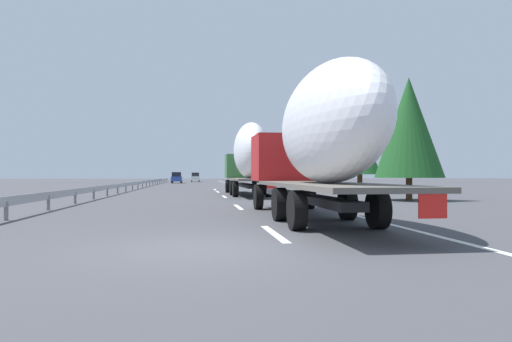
# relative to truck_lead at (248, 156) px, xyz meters

# --- Properties ---
(ground_plane) EXTENTS (260.00, 260.00, 0.00)m
(ground_plane) POSITION_rel_truck_lead_xyz_m (17.62, 3.60, -2.73)
(ground_plane) COLOR #424247
(lane_stripe_0) EXTENTS (3.20, 0.20, 0.01)m
(lane_stripe_0) POSITION_rel_truck_lead_xyz_m (-20.38, 1.80, -2.73)
(lane_stripe_0) COLOR white
(lane_stripe_0) RESTS_ON ground_plane
(lane_stripe_1) EXTENTS (3.20, 0.20, 0.01)m
(lane_stripe_1) POSITION_rel_truck_lead_xyz_m (-11.30, 1.80, -2.73)
(lane_stripe_1) COLOR white
(lane_stripe_1) RESTS_ON ground_plane
(lane_stripe_2) EXTENTS (3.20, 0.20, 0.01)m
(lane_stripe_2) POSITION_rel_truck_lead_xyz_m (-1.65, 1.80, -2.73)
(lane_stripe_2) COLOR white
(lane_stripe_2) RESTS_ON ground_plane
(lane_stripe_3) EXTENTS (3.20, 0.20, 0.01)m
(lane_stripe_3) POSITION_rel_truck_lead_xyz_m (6.91, 1.80, -2.73)
(lane_stripe_3) COLOR white
(lane_stripe_3) RESTS_ON ground_plane
(lane_stripe_4) EXTENTS (3.20, 0.20, 0.01)m
(lane_stripe_4) POSITION_rel_truck_lead_xyz_m (12.31, 1.80, -2.73)
(lane_stripe_4) COLOR white
(lane_stripe_4) RESTS_ON ground_plane
(lane_stripe_5) EXTENTS (3.20, 0.20, 0.01)m
(lane_stripe_5) POSITION_rel_truck_lead_xyz_m (30.94, 1.80, -2.73)
(lane_stripe_5) COLOR white
(lane_stripe_5) RESTS_ON ground_plane
(lane_stripe_6) EXTENTS (3.20, 0.20, 0.01)m
(lane_stripe_6) POSITION_rel_truck_lead_xyz_m (31.68, 1.80, -2.73)
(lane_stripe_6) COLOR white
(lane_stripe_6) RESTS_ON ground_plane
(edge_line_right) EXTENTS (110.00, 0.20, 0.01)m
(edge_line_right) POSITION_rel_truck_lead_xyz_m (22.62, -1.90, -2.73)
(edge_line_right) COLOR white
(edge_line_right) RESTS_ON ground_plane
(truck_lead) EXTENTS (13.30, 2.55, 4.96)m
(truck_lead) POSITION_rel_truck_lead_xyz_m (0.00, 0.00, 0.00)
(truck_lead) COLOR #387038
(truck_lead) RESTS_ON ground_plane
(truck_trailing) EXTENTS (13.15, 2.55, 4.51)m
(truck_trailing) POSITION_rel_truck_lead_xyz_m (-17.80, -0.00, -0.18)
(truck_trailing) COLOR #B21919
(truck_trailing) RESTS_ON ground_plane
(car_blue_sedan) EXTENTS (4.74, 1.81, 1.92)m
(car_blue_sedan) POSITION_rel_truck_lead_xyz_m (48.89, 6.93, -1.77)
(car_blue_sedan) COLOR #28479E
(car_blue_sedan) RESTS_ON ground_plane
(car_white_van) EXTENTS (4.23, 1.72, 1.92)m
(car_white_van) POSITION_rel_truck_lead_xyz_m (62.40, 3.65, -1.78)
(car_white_van) COLOR white
(car_white_van) RESTS_ON ground_plane
(road_sign) EXTENTS (0.10, 0.90, 3.26)m
(road_sign) POSITION_rel_truck_lead_xyz_m (15.08, -3.10, -0.48)
(road_sign) COLOR gray
(road_sign) RESTS_ON ground_plane
(tree_0) EXTENTS (2.82, 2.82, 6.22)m
(tree_0) POSITION_rel_truck_lead_xyz_m (50.32, -7.74, 1.23)
(tree_0) COLOR #472D19
(tree_0) RESTS_ON ground_plane
(tree_1) EXTENTS (3.24, 3.24, 5.40)m
(tree_1) POSITION_rel_truck_lead_xyz_m (2.33, -9.04, 0.69)
(tree_1) COLOR #472D19
(tree_1) RESTS_ON ground_plane
(tree_2) EXTENTS (3.01, 3.01, 5.46)m
(tree_2) POSITION_rel_truck_lead_xyz_m (28.95, -9.89, 0.68)
(tree_2) COLOR #472D19
(tree_2) RESTS_ON ground_plane
(tree_3) EXTENTS (3.81, 3.81, 6.96)m
(tree_3) POSITION_rel_truck_lead_xyz_m (-7.38, -8.24, 1.38)
(tree_3) COLOR #472D19
(tree_3) RESTS_ON ground_plane
(guardrail_median) EXTENTS (94.00, 0.10, 0.76)m
(guardrail_median) POSITION_rel_truck_lead_xyz_m (20.62, 9.60, -2.16)
(guardrail_median) COLOR #9EA0A5
(guardrail_median) RESTS_ON ground_plane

